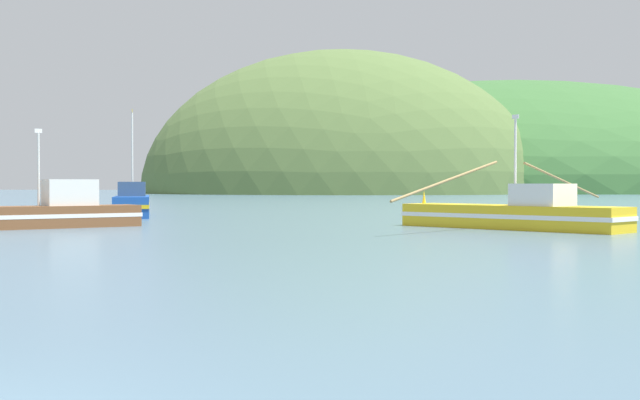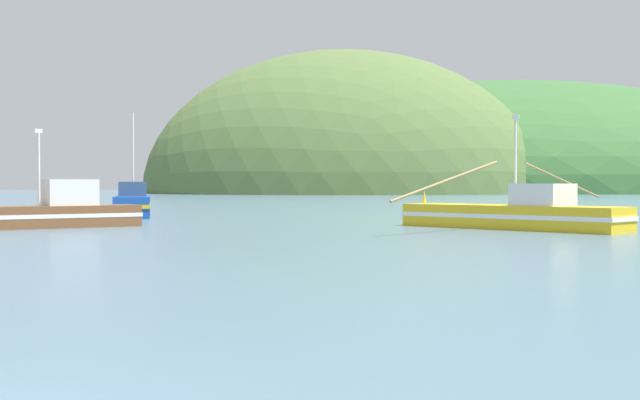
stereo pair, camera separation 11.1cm
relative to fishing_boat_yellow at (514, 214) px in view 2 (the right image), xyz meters
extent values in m
ellipsoid|color=#516B38|center=(-42.04, 160.27, -0.72)|extent=(98.69, 78.95, 69.79)
ellipsoid|color=#386633|center=(-6.24, 216.46, -0.72)|extent=(184.17, 147.34, 64.87)
cube|color=gold|center=(-0.18, 0.11, -0.15)|extent=(10.95, 8.15, 1.14)
cube|color=white|center=(-0.18, 0.11, -0.10)|extent=(11.05, 8.23, 0.20)
cone|color=gold|center=(-4.61, 2.90, 0.77)|extent=(0.28, 0.28, 0.70)
cube|color=silver|center=(1.28, -0.81, 0.93)|extent=(3.14, 3.09, 1.03)
cylinder|color=silver|center=(0.04, -0.03, 2.47)|extent=(0.12, 0.12, 4.11)
cube|color=white|center=(0.04, -0.03, 4.65)|extent=(0.32, 0.22, 0.20)
cylinder|color=#997F4C|center=(-2.86, -4.15, 1.59)|extent=(4.18, 6.53, 1.87)
cylinder|color=#997F4C|center=(2.51, 4.37, 1.59)|extent=(4.18, 6.53, 1.87)
cube|color=#19479E|center=(-25.19, 11.20, -0.05)|extent=(6.45, 10.64, 1.35)
cube|color=gold|center=(-25.19, 11.20, 0.02)|extent=(6.52, 10.75, 0.24)
cone|color=#19479E|center=(-27.22, 15.67, 0.98)|extent=(0.26, 0.26, 0.70)
cube|color=#334C6B|center=(-24.75, 10.24, 1.11)|extent=(2.66, 3.05, 0.96)
cylinder|color=silver|center=(-25.40, 11.67, 3.47)|extent=(0.12, 0.12, 5.69)
cube|color=gold|center=(-25.40, 11.67, 6.44)|extent=(0.18, 0.34, 0.20)
cube|color=brown|center=(-22.62, -4.62, -0.18)|extent=(8.15, 8.75, 1.08)
cube|color=white|center=(-22.62, -4.62, -0.13)|extent=(8.23, 8.84, 0.20)
cube|color=silver|center=(-21.52, -3.40, 1.01)|extent=(2.72, 2.80, 1.30)
cylinder|color=silver|center=(-22.55, -4.54, 2.13)|extent=(0.12, 0.12, 3.54)
cube|color=white|center=(-22.55, -4.54, 4.02)|extent=(0.26, 0.29, 0.20)
camera|label=1|loc=(-0.07, -41.00, 1.41)|focal=46.91mm
camera|label=2|loc=(0.04, -40.97, 1.41)|focal=46.91mm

